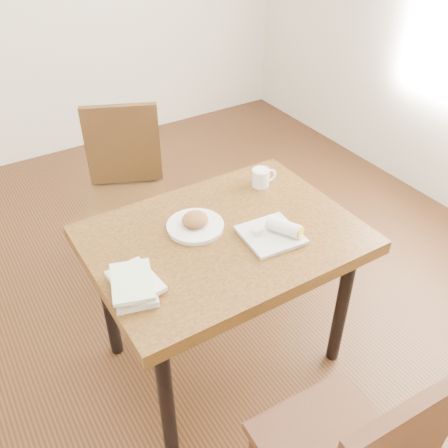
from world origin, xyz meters
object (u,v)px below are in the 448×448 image
plate_burrito (275,232)px  coffee_mug (261,177)px  plate_scone (195,224)px  chair_far (127,184)px  book_stack (134,284)px  table (224,251)px

plate_burrito → coffee_mug: bearing=62.7°
coffee_mug → plate_burrito: (-0.18, -0.35, -0.02)m
plate_scone → coffee_mug: (0.43, 0.13, 0.02)m
chair_far → book_stack: size_ratio=3.88×
coffee_mug → plate_burrito: 0.39m
plate_scone → coffee_mug: size_ratio=1.94×
coffee_mug → book_stack: (-0.79, -0.33, -0.02)m
plate_scone → coffee_mug: bearing=17.2°
plate_scone → coffee_mug: 0.45m
coffee_mug → table: bearing=-146.8°
table → book_stack: (-0.44, -0.11, 0.12)m
plate_burrito → book_stack: bearing=178.4°
table → coffee_mug: bearing=33.2°
coffee_mug → plate_burrito: size_ratio=0.51×
plate_scone → plate_burrito: 0.33m
plate_scone → book_stack: plate_scone is taller
coffee_mug → plate_burrito: bearing=-117.3°
plate_burrito → book_stack: (-0.60, 0.02, 0.00)m
table → plate_burrito: plate_burrito is taller
table → coffee_mug: coffee_mug is taller
chair_far → plate_scone: chair_far is taller
table → plate_scone: (-0.08, 0.09, 0.11)m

